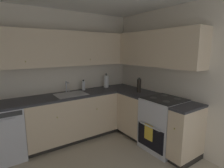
{
  "coord_description": "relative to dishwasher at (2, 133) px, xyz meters",
  "views": [
    {
      "loc": [
        -0.81,
        -1.64,
        1.7
      ],
      "look_at": [
        0.97,
        0.94,
        1.11
      ],
      "focal_mm": 29.06,
      "sensor_mm": 36.0,
      "label": 1
    }
  ],
  "objects": [
    {
      "name": "wall_back",
      "position": [
        0.73,
        0.33,
        0.79
      ],
      "size": [
        3.84,
        0.05,
        2.43
      ],
      "primitive_type": "cube",
      "color": "beige",
      "rests_on": "ground_plane"
    },
    {
      "name": "wall_right",
      "position": [
        2.63,
        -1.49,
        0.79
      ],
      "size": [
        0.05,
        3.68,
        2.43
      ],
      "primitive_type": "cube",
      "color": "beige",
      "rests_on": "ground_plane"
    },
    {
      "name": "dishwasher",
      "position": [
        0.0,
        0.0,
        0.0
      ],
      "size": [
        0.6,
        0.63,
        0.85
      ],
      "color": "silver",
      "rests_on": "ground_plane"
    },
    {
      "name": "lower_cabinets_back",
      "position": [
        1.15,
        0.0,
        0.0
      ],
      "size": [
        1.7,
        0.62,
        0.85
      ],
      "color": "beige",
      "rests_on": "ground_plane"
    },
    {
      "name": "countertop_back",
      "position": [
        1.15,
        0.0,
        0.44
      ],
      "size": [
        2.9,
        0.6,
        0.03
      ],
      "primitive_type": "cube",
      "color": "#2D2D33",
      "rests_on": "lower_cabinets_back"
    },
    {
      "name": "lower_cabinets_right",
      "position": [
        2.31,
        -0.93,
        0.0
      ],
      "size": [
        0.62,
        1.5,
        0.85
      ],
      "color": "beige",
      "rests_on": "ground_plane"
    },
    {
      "name": "countertop_right",
      "position": [
        2.3,
        -0.93,
        0.44
      ],
      "size": [
        0.6,
        1.5,
        0.03
      ],
      "color": "#2D2D33",
      "rests_on": "lower_cabinets_right"
    },
    {
      "name": "oven_range",
      "position": [
        2.32,
        -1.22,
        0.02
      ],
      "size": [
        0.68,
        0.62,
        1.04
      ],
      "color": "silver",
      "rests_on": "ground_plane"
    },
    {
      "name": "upper_cabinets_back",
      "position": [
        0.99,
        0.14,
        1.29
      ],
      "size": [
        2.58,
        0.34,
        0.62
      ],
      "color": "beige"
    },
    {
      "name": "upper_cabinets_right",
      "position": [
        2.44,
        -0.73,
        1.29
      ],
      "size": [
        0.32,
        2.05,
        0.62
      ],
      "color": "beige"
    },
    {
      "name": "sink",
      "position": [
        1.14,
        -0.03,
        0.42
      ],
      "size": [
        0.55,
        0.4,
        0.1
      ],
      "color": "#B7B7BC",
      "rests_on": "countertop_back"
    },
    {
      "name": "faucet",
      "position": [
        1.15,
        0.18,
        0.59
      ],
      "size": [
        0.07,
        0.16,
        0.21
      ],
      "color": "silver",
      "rests_on": "countertop_back"
    },
    {
      "name": "soap_bottle",
      "position": [
        1.5,
        0.18,
        0.56
      ],
      "size": [
        0.07,
        0.07,
        0.22
      ],
      "color": "silver",
      "rests_on": "countertop_back"
    },
    {
      "name": "paper_towel_roll",
      "position": [
        2.04,
        0.16,
        0.59
      ],
      "size": [
        0.11,
        0.11,
        0.32
      ],
      "color": "white",
      "rests_on": "countertop_back"
    },
    {
      "name": "oil_bottle",
      "position": [
        2.3,
        -0.6,
        0.59
      ],
      "size": [
        0.08,
        0.08,
        0.28
      ],
      "color": "black",
      "rests_on": "countertop_right"
    }
  ]
}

